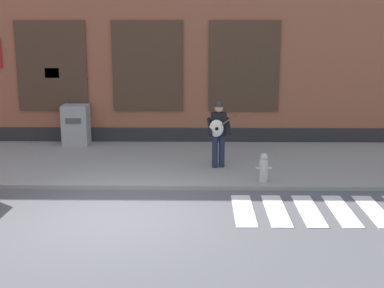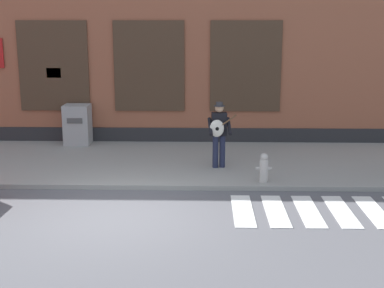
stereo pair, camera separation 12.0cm
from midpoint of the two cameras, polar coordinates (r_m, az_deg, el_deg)
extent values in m
plane|color=#56565B|center=(10.86, -7.45, -7.65)|extent=(160.00, 160.00, 0.00)
cube|color=gray|center=(14.60, -5.10, -1.92)|extent=(28.00, 4.58, 0.11)
cube|color=#99563D|center=(18.38, -3.78, 11.01)|extent=(28.00, 4.00, 6.33)
cube|color=#28282B|center=(16.74, -4.25, 0.81)|extent=(28.00, 0.04, 0.55)
cube|color=#473323|center=(16.95, -14.36, 8.05)|extent=(2.14, 0.06, 2.73)
cube|color=black|center=(16.94, -14.37, 8.04)|extent=(2.02, 0.03, 2.61)
cube|color=#473323|center=(16.41, -4.38, 8.26)|extent=(2.14, 0.06, 2.73)
cube|color=black|center=(16.40, -4.38, 8.25)|extent=(2.02, 0.03, 2.61)
cube|color=#473323|center=(16.38, 5.95, 8.22)|extent=(2.14, 0.06, 2.73)
cube|color=black|center=(16.37, 5.96, 8.21)|extent=(2.02, 0.03, 2.61)
cube|color=yellow|center=(16.95, -14.34, 7.37)|extent=(0.44, 0.02, 0.30)
cube|color=silver|center=(11.13, 5.75, -7.06)|extent=(0.42, 1.90, 0.01)
cube|color=silver|center=(11.20, 9.20, -7.03)|extent=(0.42, 1.90, 0.01)
cube|color=silver|center=(11.31, 12.59, -6.98)|extent=(0.42, 1.90, 0.01)
cube|color=silver|center=(11.46, 15.90, -6.91)|extent=(0.42, 1.90, 0.01)
cube|color=silver|center=(11.64, 19.11, -6.82)|extent=(0.42, 1.90, 0.01)
cylinder|color=#1E233D|center=(13.76, 3.50, -0.79)|extent=(0.15, 0.15, 0.84)
cylinder|color=#1E233D|center=(13.72, 2.77, -0.82)|extent=(0.15, 0.15, 0.84)
cube|color=black|center=(13.60, 3.17, 2.14)|extent=(0.40, 0.26, 0.60)
sphere|color=tan|center=(13.52, 3.19, 3.83)|extent=(0.22, 0.22, 0.22)
cylinder|color=#333338|center=(13.51, 3.19, 4.09)|extent=(0.28, 0.28, 0.02)
cylinder|color=#333338|center=(13.51, 3.19, 4.30)|extent=(0.18, 0.18, 0.09)
cylinder|color=black|center=(13.54, 4.23, 1.90)|extent=(0.14, 0.52, 0.39)
cylinder|color=black|center=(13.48, 2.21, 1.88)|extent=(0.14, 0.52, 0.39)
ellipsoid|color=silver|center=(13.42, 2.93, 1.68)|extent=(0.37, 0.16, 0.44)
cylinder|color=black|center=(13.37, 2.96, 1.62)|extent=(0.09, 0.02, 0.09)
cylinder|color=brown|center=(13.41, 4.05, 2.43)|extent=(0.47, 0.09, 0.34)
cube|color=#9E9E9E|center=(16.60, -11.91, 2.03)|extent=(0.77, 0.67, 1.22)
cube|color=#4C4C4C|center=(16.23, -12.21, 2.43)|extent=(0.46, 0.02, 0.16)
cylinder|color=#B2ADA8|center=(12.63, 7.93, -2.83)|extent=(0.20, 0.20, 0.55)
sphere|color=#B2ADA8|center=(12.54, 7.98, -1.36)|extent=(0.18, 0.18, 0.18)
cylinder|color=#B2ADA8|center=(12.60, 7.31, -2.59)|extent=(0.10, 0.07, 0.07)
cylinder|color=#B2ADA8|center=(12.63, 8.57, -2.59)|extent=(0.10, 0.07, 0.07)
camera|label=1|loc=(0.06, -89.72, 0.07)|focal=50.00mm
camera|label=2|loc=(0.06, 90.28, -0.07)|focal=50.00mm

